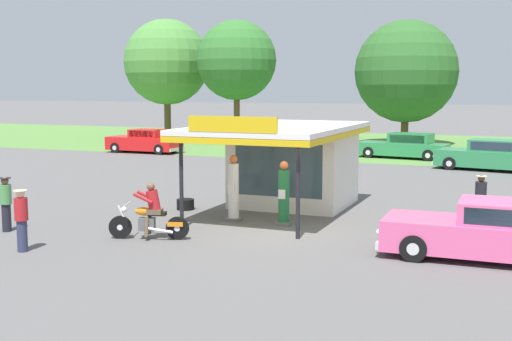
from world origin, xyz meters
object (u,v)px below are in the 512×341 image
at_px(parked_car_back_row_centre, 145,142).
at_px(bystander_standing_back_lot, 6,202).
at_px(bystander_strolling_foreground, 21,219).
at_px(gas_pump_nearside, 234,191).
at_px(parked_car_second_row_spare, 286,146).
at_px(featured_classic_sedan, 495,233).
at_px(parked_car_back_row_centre_left, 491,156).
at_px(motorcycle_with_rider, 150,216).
at_px(bystander_admiring_sedan, 285,163).
at_px(bystander_leaning_by_kiosk, 481,198).
at_px(gas_pump_offside, 284,196).
at_px(parked_car_back_row_centre_right, 404,147).
at_px(spare_tire_stack, 185,204).

xyz_separation_m(parked_car_back_row_centre, bystander_standing_back_lot, (8.74, -21.69, 0.15)).
height_order(bystander_standing_back_lot, bystander_strolling_foreground, bystander_strolling_foreground).
bearing_deg(parked_car_back_row_centre, gas_pump_nearside, -51.31).
relative_size(parked_car_second_row_spare, bystander_standing_back_lot, 3.18).
xyz_separation_m(featured_classic_sedan, parked_car_back_row_centre_left, (-0.96, 18.48, 0.05)).
bearing_deg(bystander_strolling_foreground, parked_car_second_row_spare, 93.36).
bearing_deg(parked_car_back_row_centre, bystander_strolling_foreground, -65.13).
xyz_separation_m(parked_car_back_row_centre_left, parked_car_second_row_spare, (-11.67, 1.99, -0.02)).
relative_size(motorcycle_with_rider, bystander_admiring_sedan, 1.30).
bearing_deg(bystander_leaning_by_kiosk, bystander_strolling_foreground, -143.24).
bearing_deg(motorcycle_with_rider, parked_car_back_row_centre_left, 67.98).
distance_m(gas_pump_offside, bystander_leaning_by_kiosk, 6.00).
xyz_separation_m(parked_car_back_row_centre_left, bystander_standing_back_lot, (-12.35, -20.41, 0.13)).
distance_m(bystander_leaning_by_kiosk, bystander_standing_back_lot, 14.15).
bearing_deg(gas_pump_offside, bystander_leaning_by_kiosk, 22.71).
bearing_deg(bystander_strolling_foreground, featured_classic_sedan, 17.98).
xyz_separation_m(parked_car_back_row_centre_right, bystander_admiring_sedan, (-3.09, -12.26, 0.21)).
relative_size(parked_car_back_row_centre_left, bystander_admiring_sedan, 3.36).
height_order(parked_car_second_row_spare, bystander_standing_back_lot, bystander_standing_back_lot).
bearing_deg(spare_tire_stack, bystander_strolling_foreground, -99.04).
bearing_deg(bystander_standing_back_lot, bystander_strolling_foreground, -39.17).
height_order(featured_classic_sedan, bystander_admiring_sedan, bystander_admiring_sedan).
bearing_deg(spare_tire_stack, bystander_leaning_by_kiosk, 7.06).
relative_size(bystander_standing_back_lot, bystander_admiring_sedan, 0.96).
xyz_separation_m(featured_classic_sedan, spare_tire_stack, (-10.14, 3.11, -0.49)).
xyz_separation_m(featured_classic_sedan, bystander_admiring_sedan, (-9.08, 10.33, 0.23)).
relative_size(motorcycle_with_rider, parked_car_back_row_centre_left, 0.39).
distance_m(gas_pump_offside, featured_classic_sedan, 6.45).
height_order(gas_pump_nearside, motorcycle_with_rider, gas_pump_nearside).
distance_m(parked_car_back_row_centre, parked_car_back_row_centre_right, 16.31).
distance_m(parked_car_back_row_centre_right, bystander_leaning_by_kiosk, 19.07).
distance_m(gas_pump_offside, parked_car_back_row_centre_right, 20.61).
bearing_deg(motorcycle_with_rider, parked_car_second_row_spare, 99.71).
bearing_deg(gas_pump_offside, parked_car_back_row_centre_right, 89.60).
xyz_separation_m(parked_car_back_row_centre, parked_car_back_row_centre_left, (21.09, -1.28, 0.02)).
bearing_deg(featured_classic_sedan, parked_car_second_row_spare, 121.68).
xyz_separation_m(parked_car_back_row_centre_right, spare_tire_stack, (-4.15, -19.47, -0.51)).
xyz_separation_m(gas_pump_offside, spare_tire_stack, (-4.00, 1.14, -0.72)).
xyz_separation_m(bystander_leaning_by_kiosk, bystander_strolling_foreground, (-10.61, -7.93, 0.05)).
height_order(featured_classic_sedan, bystander_strolling_foreground, bystander_strolling_foreground).
distance_m(gas_pump_nearside, featured_classic_sedan, 8.06).
bearing_deg(parked_car_second_row_spare, motorcycle_with_rider, -80.29).
relative_size(parked_car_back_row_centre_left, spare_tire_stack, 9.38).
relative_size(gas_pump_nearside, parked_car_back_row_centre_left, 0.37).
distance_m(motorcycle_with_rider, bystander_admiring_sedan, 11.53).
height_order(parked_car_second_row_spare, spare_tire_stack, parked_car_second_row_spare).
xyz_separation_m(bystander_strolling_foreground, spare_tire_stack, (1.07, 6.75, -0.68)).
relative_size(motorcycle_with_rider, parked_car_second_row_spare, 0.43).
height_order(featured_classic_sedan, parked_car_back_row_centre_right, parked_car_back_row_centre_right).
bearing_deg(parked_car_second_row_spare, parked_car_back_row_centre_left, -9.68).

